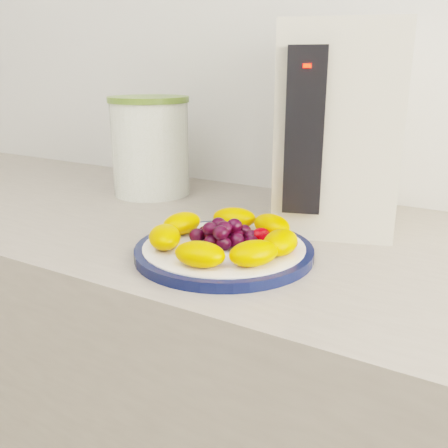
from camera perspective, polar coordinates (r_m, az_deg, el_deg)
The scene contains 11 objects.
wall_back at distance 1.14m, azimuth 8.02°, elevation 23.98°, with size 3.50×0.02×2.60m, color silver.
counter at distance 1.12m, azimuth -0.84°, elevation -22.61°, with size 3.50×0.60×0.90m, color gray.
cabinet_face at distance 1.13m, azimuth -0.83°, elevation -23.77°, with size 3.48×0.58×0.84m, color #906146.
plate_rim at distance 0.74m, azimuth -0.00°, elevation -3.14°, with size 0.26×0.26×0.01m, color #0B133A.
plate_face at distance 0.74m, azimuth -0.00°, elevation -3.07°, with size 0.24×0.24×0.02m, color white.
canister at distance 1.10m, azimuth -8.40°, elevation 8.47°, with size 0.17×0.17×0.20m, color #556924.
canister_lid at distance 1.09m, azimuth -8.65°, elevation 13.92°, with size 0.17×0.17×0.01m, color olive.
appliance_body at distance 0.92m, azimuth 12.88°, elevation 10.83°, with size 0.19×0.27×0.34m, color beige.
appliance_panel at distance 0.78m, azimuth 9.18°, elevation 10.29°, with size 0.06×0.02×0.25m, color black.
appliance_led at distance 0.76m, azimuth 9.49°, elevation 17.41°, with size 0.01×0.01×0.01m, color #FF0C05.
fruit_plate at distance 0.73m, azimuth 0.58°, elevation -1.29°, with size 0.23×0.23×0.04m.
Camera 1 is at (0.45, 0.48, 1.17)m, focal length 40.00 mm.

